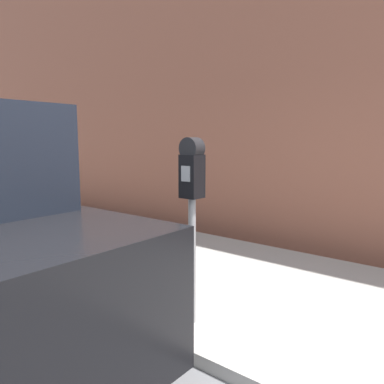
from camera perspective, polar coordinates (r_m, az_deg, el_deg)
sidewalk at (r=3.91m, az=17.09°, el=-16.00°), size 24.00×2.80×0.11m
building_facade at (r=5.62m, az=26.51°, el=24.26°), size 24.00×0.30×6.53m
parking_meter at (r=2.98m, az=-0.01°, el=-0.00°), size 0.17×0.16×1.53m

